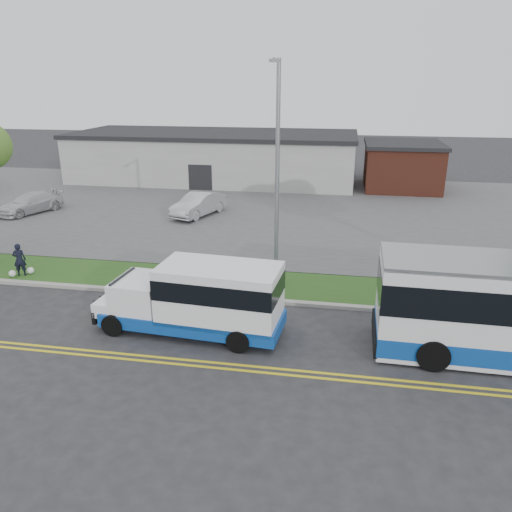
% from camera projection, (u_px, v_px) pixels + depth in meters
% --- Properties ---
extents(ground, '(140.00, 140.00, 0.00)m').
position_uv_depth(ground, '(193.00, 309.00, 20.29)').
color(ground, '#28282B').
rests_on(ground, ground).
extents(lane_line_north, '(70.00, 0.12, 0.01)m').
position_uv_depth(lane_line_north, '(160.00, 357.00, 16.72)').
color(lane_line_north, yellow).
rests_on(lane_line_north, ground).
extents(lane_line_south, '(70.00, 0.12, 0.01)m').
position_uv_depth(lane_line_south, '(157.00, 362.00, 16.44)').
color(lane_line_south, yellow).
rests_on(lane_line_south, ground).
extents(curb, '(80.00, 0.30, 0.15)m').
position_uv_depth(curb, '(201.00, 296.00, 21.29)').
color(curb, '#9E9B93').
rests_on(curb, ground).
extents(verge, '(80.00, 3.30, 0.10)m').
position_uv_depth(verge, '(212.00, 281.00, 22.97)').
color(verge, '#29511B').
rests_on(verge, ground).
extents(parking_lot, '(80.00, 25.00, 0.10)m').
position_uv_depth(parking_lot, '(262.00, 208.00, 36.05)').
color(parking_lot, '#4C4C4F').
rests_on(parking_lot, ground).
extents(commercial_building, '(25.40, 10.40, 4.35)m').
position_uv_depth(commercial_building, '(215.00, 156.00, 45.61)').
color(commercial_building, '#9E9E99').
rests_on(commercial_building, ground).
extents(brick_wing, '(6.30, 7.30, 3.90)m').
position_uv_depth(brick_wing, '(402.00, 166.00, 42.04)').
color(brick_wing, brown).
rests_on(brick_wing, ground).
extents(streetlight_near, '(0.35, 1.53, 9.50)m').
position_uv_depth(streetlight_near, '(277.00, 171.00, 20.58)').
color(streetlight_near, gray).
rests_on(streetlight_near, verge).
extents(shuttle_bus, '(7.08, 2.78, 2.65)m').
position_uv_depth(shuttle_bus, '(202.00, 297.00, 17.94)').
color(shuttle_bus, '#0E419A').
rests_on(shuttle_bus, ground).
extents(pedestrian, '(0.67, 0.55, 1.56)m').
position_uv_depth(pedestrian, '(19.00, 260.00, 23.23)').
color(pedestrian, black).
rests_on(pedestrian, verge).
extents(parked_car_a, '(3.08, 4.92, 1.53)m').
position_uv_depth(parked_car_a, '(199.00, 204.00, 33.61)').
color(parked_car_a, '#B6B9BE').
rests_on(parked_car_a, parking_lot).
extents(parked_car_b, '(3.47, 4.94, 1.33)m').
position_uv_depth(parked_car_b, '(30.00, 203.00, 34.36)').
color(parked_car_b, silver).
rests_on(parked_car_b, parking_lot).
extents(grocery_bag_left, '(0.32, 0.32, 0.32)m').
position_uv_depth(grocery_bag_left, '(12.00, 274.00, 23.26)').
color(grocery_bag_left, white).
rests_on(grocery_bag_left, verge).
extents(grocery_bag_right, '(0.32, 0.32, 0.32)m').
position_uv_depth(grocery_bag_right, '(30.00, 271.00, 23.62)').
color(grocery_bag_right, white).
rests_on(grocery_bag_right, verge).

